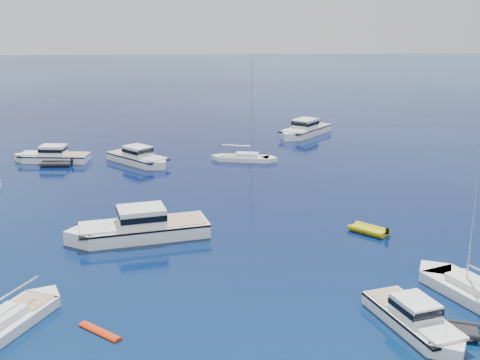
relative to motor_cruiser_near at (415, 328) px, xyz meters
name	(u,v)px	position (x,y,z in m)	size (l,w,h in m)	color
motor_cruiser_near	(415,328)	(0.00, 0.00, 0.00)	(2.43, 7.94, 2.08)	white
motor_cruiser_centre	(139,237)	(-16.26, 14.51, 0.00)	(3.48, 11.39, 2.99)	silver
motor_cruiser_far_l	(52,161)	(-28.41, 38.79, 0.00)	(2.73, 8.92, 2.34)	white
motor_cruiser_distant	(304,135)	(1.93, 51.71, 0.00)	(3.24, 10.60, 2.78)	white
motor_cruiser_horizon	(139,163)	(-18.63, 37.37, 0.00)	(2.84, 9.28, 2.44)	silver
sailboat_fore	(6,329)	(-22.03, 1.15, 0.00)	(2.39, 9.21, 13.54)	white
sailboat_mid_r	(478,300)	(4.78, 3.07, 0.00)	(2.67, 10.28, 15.11)	white
sailboat_centre	(244,161)	(-6.97, 37.96, 0.00)	(2.03, 7.81, 11.49)	white
tender_yellow	(369,233)	(1.20, 14.61, 0.00)	(1.75, 3.09, 0.95)	#BFB10B
tender_grey_near	(446,332)	(1.49, -0.50, 0.00)	(1.94, 3.52, 0.95)	black
tender_grey_far	(56,166)	(-27.50, 36.72, 0.00)	(1.91, 3.45, 0.95)	black
kayak_orange	(100,333)	(-16.89, 0.46, 0.00)	(0.56, 2.91, 0.30)	red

